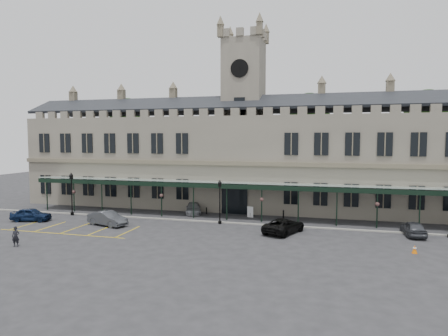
% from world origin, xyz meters
% --- Properties ---
extents(ground, '(140.00, 140.00, 0.00)m').
position_xyz_m(ground, '(0.00, 0.00, 0.00)').
color(ground, '#29292B').
extents(station_building, '(60.00, 10.36, 17.30)m').
position_xyz_m(station_building, '(0.00, 15.91, 6.47)').
color(station_building, '#6D675B').
rests_on(station_building, ground).
extents(clock_tower, '(5.60, 5.60, 24.80)m').
position_xyz_m(clock_tower, '(0.00, 16.00, 13.11)').
color(clock_tower, '#6D675B').
rests_on(clock_tower, ground).
extents(canopy, '(50.00, 4.10, 4.30)m').
position_xyz_m(canopy, '(0.00, 7.46, 2.40)').
color(canopy, '#8C9E93').
rests_on(canopy, ground).
extents(kerb, '(60.00, 0.40, 0.12)m').
position_xyz_m(kerb, '(0.00, 5.50, 0.06)').
color(kerb, gray).
rests_on(kerb, ground).
extents(parking_markings, '(16.00, 6.00, 0.01)m').
position_xyz_m(parking_markings, '(-14.00, -1.50, 0.00)').
color(parking_markings, gold).
rests_on(parking_markings, ground).
extents(tree_behind_left, '(6.00, 6.00, 16.00)m').
position_xyz_m(tree_behind_left, '(-22.00, 25.00, 12.81)').
color(tree_behind_left, '#332314').
rests_on(tree_behind_left, ground).
extents(tree_behind_mid, '(6.00, 6.00, 16.00)m').
position_xyz_m(tree_behind_mid, '(8.00, 25.00, 12.81)').
color(tree_behind_mid, '#332314').
rests_on(tree_behind_mid, ground).
extents(tree_behind_right, '(6.00, 6.00, 16.00)m').
position_xyz_m(tree_behind_right, '(24.00, 25.00, 12.81)').
color(tree_behind_right, '#332314').
rests_on(tree_behind_right, ground).
extents(lamp_post_left, '(0.49, 0.49, 5.16)m').
position_xyz_m(lamp_post_left, '(-18.74, 5.06, 3.06)').
color(lamp_post_left, black).
rests_on(lamp_post_left, ground).
extents(lamp_post_mid, '(0.45, 0.45, 4.79)m').
position_xyz_m(lamp_post_mid, '(-0.20, 5.00, 2.84)').
color(lamp_post_mid, black).
rests_on(lamp_post_mid, ground).
extents(traffic_cone, '(0.42, 0.42, 0.67)m').
position_xyz_m(traffic_cone, '(17.98, -1.60, 0.33)').
color(traffic_cone, orange).
rests_on(traffic_cone, ground).
extents(sign_board, '(0.74, 0.20, 1.27)m').
position_xyz_m(sign_board, '(2.28, 9.35, 0.62)').
color(sign_board, black).
rests_on(sign_board, ground).
extents(bollard_left, '(0.15, 0.15, 0.82)m').
position_xyz_m(bollard_left, '(-3.29, 9.93, 0.41)').
color(bollard_left, black).
rests_on(bollard_left, ground).
extents(bollard_right, '(0.17, 0.17, 0.95)m').
position_xyz_m(bollard_right, '(6.10, 9.83, 0.47)').
color(bollard_right, black).
rests_on(bollard_right, ground).
extents(car_left_a, '(4.60, 2.62, 1.48)m').
position_xyz_m(car_left_a, '(-21.00, 0.85, 0.74)').
color(car_left_a, '#0D1B3A').
rests_on(car_left_a, ground).
extents(car_left_b, '(4.92, 2.92, 1.53)m').
position_xyz_m(car_left_b, '(-11.50, 1.06, 0.77)').
color(car_left_b, '#3B3E43').
rests_on(car_left_b, ground).
extents(car_taxi, '(3.16, 4.77, 1.28)m').
position_xyz_m(car_taxi, '(-5.00, 10.00, 0.64)').
color(car_taxi, '#A4A6AB').
rests_on(car_taxi, ground).
extents(car_van, '(4.19, 5.72, 1.44)m').
position_xyz_m(car_van, '(7.00, 2.58, 0.72)').
color(car_van, black).
rests_on(car_van, ground).
extents(car_right_a, '(1.99, 4.30, 1.43)m').
position_xyz_m(car_right_a, '(19.00, 4.69, 0.71)').
color(car_right_a, '#3B3E43').
rests_on(car_right_a, ground).
extents(person_a, '(0.74, 0.59, 1.75)m').
position_xyz_m(person_a, '(-14.56, -8.35, 0.87)').
color(person_a, black).
rests_on(person_a, ground).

